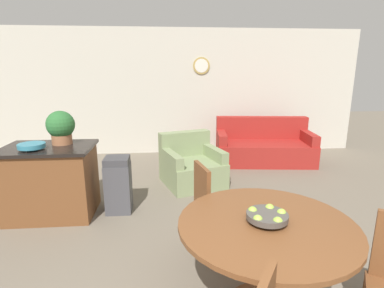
# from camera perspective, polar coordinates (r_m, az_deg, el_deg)

# --- Properties ---
(wall_back) EXTENTS (8.00, 0.09, 2.70)m
(wall_back) POSITION_cam_1_polar(r_m,az_deg,el_deg) (6.68, -2.47, 9.81)
(wall_back) COLOR beige
(wall_back) RESTS_ON ground_plane
(dining_table) EXTENTS (1.29, 1.29, 0.77)m
(dining_table) POSITION_cam_1_polar(r_m,az_deg,el_deg) (2.38, 13.79, -17.96)
(dining_table) COLOR brown
(dining_table) RESTS_ON ground_plane
(dining_chair_far_side) EXTENTS (0.50, 0.50, 0.94)m
(dining_chair_far_side) POSITION_cam_1_polar(r_m,az_deg,el_deg) (3.08, 3.89, -11.51)
(dining_chair_far_side) COLOR brown
(dining_chair_far_side) RESTS_ON ground_plane
(fruit_bowl) EXTENTS (0.30, 0.30, 0.09)m
(fruit_bowl) POSITION_cam_1_polar(r_m,az_deg,el_deg) (2.28, 14.15, -13.14)
(fruit_bowl) COLOR #4C4742
(fruit_bowl) RESTS_ON dining_table
(kitchen_island) EXTENTS (1.09, 0.76, 0.91)m
(kitchen_island) POSITION_cam_1_polar(r_m,az_deg,el_deg) (4.23, -25.21, -6.40)
(kitchen_island) COLOR brown
(kitchen_island) RESTS_ON ground_plane
(teal_bowl) EXTENTS (0.31, 0.31, 0.08)m
(teal_bowl) POSITION_cam_1_polar(r_m,az_deg,el_deg) (4.02, -28.24, -0.30)
(teal_bowl) COLOR teal
(teal_bowl) RESTS_ON kitchen_island
(potted_plant) EXTENTS (0.35, 0.35, 0.43)m
(potted_plant) POSITION_cam_1_polar(r_m,az_deg,el_deg) (4.13, -23.73, 3.03)
(potted_plant) COLOR #A36642
(potted_plant) RESTS_ON kitchen_island
(trash_bin) EXTENTS (0.32, 0.32, 0.74)m
(trash_bin) POSITION_cam_1_polar(r_m,az_deg,el_deg) (4.08, -13.86, -7.54)
(trash_bin) COLOR #47474C
(trash_bin) RESTS_ON ground_plane
(couch) EXTENTS (1.98, 1.14, 0.88)m
(couch) POSITION_cam_1_polar(r_m,az_deg,el_deg) (6.27, 13.44, -0.61)
(couch) COLOR maroon
(couch) RESTS_ON ground_plane
(armchair) EXTENTS (1.11, 1.13, 0.82)m
(armchair) POSITION_cam_1_polar(r_m,az_deg,el_deg) (4.95, -0.11, -4.35)
(armchair) COLOR gray
(armchair) RESTS_ON ground_plane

